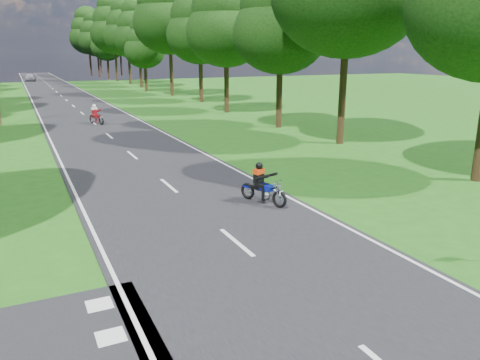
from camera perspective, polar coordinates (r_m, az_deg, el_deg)
ground at (r=10.82m, az=4.15°, el=-11.36°), size 160.00×160.00×0.00m
main_road at (r=58.78m, az=-20.97°, el=9.57°), size 7.00×140.00×0.02m
road_markings at (r=56.90m, az=-20.94°, el=9.43°), size 7.40×140.00×0.01m
treeline at (r=68.81m, az=-21.20°, el=17.14°), size 40.00×115.35×14.78m
rider_near_blue at (r=15.34m, az=2.85°, el=-0.41°), size 1.12×1.72×1.37m
rider_far_red at (r=34.36m, az=-17.14°, el=7.68°), size 1.05×1.73×1.36m
distant_car at (r=91.42m, az=-24.19°, el=11.39°), size 2.02×4.21×1.39m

